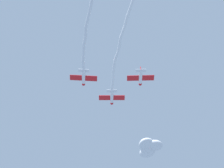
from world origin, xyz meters
TOP-DOWN VIEW (x-y plane):
  - airplane_lead at (-2.32, 0.52)m, footprint 7.46×6.08m
  - smoke_trail_lead at (-9.96, -15.72)m, footprint 11.66×28.92m
  - airplane_left_wing at (-13.00, -1.42)m, footprint 7.61×5.95m
  - smoke_trail_left_wing at (-19.40, -14.74)m, footprint 10.06×22.88m
  - airplane_right_wing at (0.74, -9.90)m, footprint 7.39×6.14m
  - cloud_west at (29.88, 23.06)m, footprint 11.35×12.03m

SIDE VIEW (x-z plane):
  - smoke_trail_lead at x=-9.96m, z-range 67.92..69.60m
  - smoke_trail_left_wing at x=-19.40m, z-range 68.09..69.50m
  - airplane_lead at x=-2.32m, z-range 67.93..69.88m
  - airplane_left_wing at x=-13.00m, z-range 67.93..69.88m
  - airplane_right_wing at x=0.74m, z-range 68.23..70.18m
  - cloud_west at x=29.88m, z-range 77.32..82.53m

